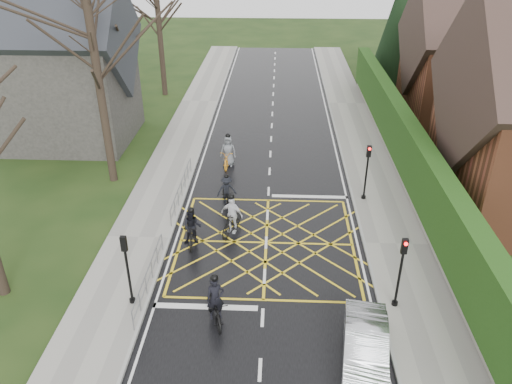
# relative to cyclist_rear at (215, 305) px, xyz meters

# --- Properties ---
(ground) EXTENTS (120.00, 120.00, 0.00)m
(ground) POSITION_rel_cyclist_rear_xyz_m (1.76, 5.12, -0.66)
(ground) COLOR black
(ground) RESTS_ON ground
(road) EXTENTS (9.00, 80.00, 0.01)m
(road) POSITION_rel_cyclist_rear_xyz_m (1.76, 5.12, -0.65)
(road) COLOR black
(road) RESTS_ON ground
(sidewalk_right) EXTENTS (3.00, 80.00, 0.15)m
(sidewalk_right) POSITION_rel_cyclist_rear_xyz_m (7.76, 5.12, -0.58)
(sidewalk_right) COLOR gray
(sidewalk_right) RESTS_ON ground
(sidewalk_left) EXTENTS (3.00, 80.00, 0.15)m
(sidewalk_left) POSITION_rel_cyclist_rear_xyz_m (-4.24, 5.12, -0.58)
(sidewalk_left) COLOR gray
(sidewalk_left) RESTS_ON ground
(stone_wall) EXTENTS (0.50, 38.00, 0.70)m
(stone_wall) POSITION_rel_cyclist_rear_xyz_m (9.51, 11.12, -0.31)
(stone_wall) COLOR slate
(stone_wall) RESTS_ON ground
(hedge) EXTENTS (0.90, 38.00, 2.80)m
(hedge) POSITION_rel_cyclist_rear_xyz_m (9.51, 11.12, 1.44)
(hedge) COLOR #1C3C10
(hedge) RESTS_ON stone_wall
(house_far) EXTENTS (9.80, 8.80, 10.30)m
(house_far) POSITION_rel_cyclist_rear_xyz_m (16.51, 23.12, 3.70)
(house_far) COLOR brown
(house_far) RESTS_ON ground
(conifer) EXTENTS (4.60, 4.60, 10.00)m
(conifer) POSITION_rel_cyclist_rear_xyz_m (12.51, 31.12, 4.34)
(conifer) COLOR black
(conifer) RESTS_ON ground
(church) EXTENTS (8.80, 7.80, 11.00)m
(church) POSITION_rel_cyclist_rear_xyz_m (-11.78, 17.12, 4.27)
(church) COLOR #2D2B28
(church) RESTS_ON ground
(tree_near) EXTENTS (9.24, 9.24, 11.44)m
(tree_near) POSITION_rel_cyclist_rear_xyz_m (-7.24, 11.12, 7.25)
(tree_near) COLOR black
(tree_near) RESTS_ON ground
(tree_mid) EXTENTS (10.08, 10.08, 12.48)m
(tree_mid) POSITION_rel_cyclist_rear_xyz_m (-8.24, 19.12, 7.97)
(tree_mid) COLOR black
(tree_mid) RESTS_ON ground
(tree_far) EXTENTS (8.40, 8.40, 10.40)m
(tree_far) POSITION_rel_cyclist_rear_xyz_m (-7.54, 27.12, 6.53)
(tree_far) COLOR black
(tree_far) RESTS_ON ground
(railing_south) EXTENTS (0.05, 5.04, 1.03)m
(railing_south) POSITION_rel_cyclist_rear_xyz_m (-2.89, 1.62, 0.12)
(railing_south) COLOR slate
(railing_south) RESTS_ON ground
(railing_north) EXTENTS (0.05, 6.04, 1.03)m
(railing_north) POSITION_rel_cyclist_rear_xyz_m (-2.89, 9.12, 0.13)
(railing_north) COLOR slate
(railing_north) RESTS_ON ground
(traffic_light_ne) EXTENTS (0.24, 0.31, 3.21)m
(traffic_light_ne) POSITION_rel_cyclist_rear_xyz_m (6.86, 9.32, 1.00)
(traffic_light_ne) COLOR black
(traffic_light_ne) RESTS_ON ground
(traffic_light_se) EXTENTS (0.24, 0.31, 3.21)m
(traffic_light_se) POSITION_rel_cyclist_rear_xyz_m (6.86, 0.92, 1.00)
(traffic_light_se) COLOR black
(traffic_light_se) RESTS_ON ground
(traffic_light_sw) EXTENTS (0.24, 0.31, 3.21)m
(traffic_light_sw) POSITION_rel_cyclist_rear_xyz_m (-3.34, 0.63, 1.00)
(traffic_light_sw) COLOR black
(traffic_light_sw) RESTS_ON ground
(cyclist_rear) EXTENTS (1.33, 2.21, 2.03)m
(cyclist_rear) POSITION_rel_cyclist_rear_xyz_m (0.00, 0.00, 0.00)
(cyclist_rear) COLOR black
(cyclist_rear) RESTS_ON ground
(cyclist_back) EXTENTS (0.89, 1.95, 1.93)m
(cyclist_back) POSITION_rel_cyclist_rear_xyz_m (-1.64, 4.89, 0.07)
(cyclist_back) COLOR black
(cyclist_back) RESTS_ON ground
(cyclist_mid) EXTENTS (1.16, 1.89, 1.74)m
(cyclist_mid) POSITION_rel_cyclist_rear_xyz_m (-0.42, 8.65, -0.02)
(cyclist_mid) COLOR black
(cyclist_mid) RESTS_ON ground
(cyclist_front) EXTENTS (1.27, 2.13, 2.06)m
(cyclist_front) POSITION_rel_cyclist_rear_xyz_m (0.09, 5.96, 0.10)
(cyclist_front) COLOR black
(cyclist_front) RESTS_ON ground
(cyclist_lead) EXTENTS (0.98, 2.20, 2.08)m
(cyclist_lead) POSITION_rel_cyclist_rear_xyz_m (-0.77, 13.32, 0.06)
(cyclist_lead) COLOR orange
(cyclist_lead) RESTS_ON ground
(car) EXTENTS (1.98, 4.29, 1.36)m
(car) POSITION_rel_cyclist_rear_xyz_m (5.27, -1.88, 0.02)
(car) COLOR #B6BABE
(car) RESTS_ON ground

